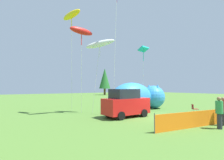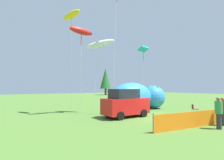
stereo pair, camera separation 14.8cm
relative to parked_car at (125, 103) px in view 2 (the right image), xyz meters
name	(u,v)px [view 2 (the right image)]	position (x,y,z in m)	size (l,w,h in m)	color
ground_plane	(154,117)	(1.99, -1.29, -1.13)	(120.00, 120.00, 0.00)	#4C752D
parked_car	(125,103)	(0.00, 0.00, 0.00)	(3.97, 1.99, 2.34)	red
folding_chair	(194,108)	(6.30, -2.31, -0.59)	(0.68, 0.68, 0.90)	maroon
inflatable_cat	(138,97)	(4.11, 2.86, 0.24)	(7.17, 3.00, 2.99)	#338CD8
safety_fence	(211,117)	(2.76, -5.58, -0.64)	(9.56, 1.38, 1.09)	orange
spectator_in_yellow_shirt	(223,110)	(3.22, -6.13, -0.13)	(0.40, 0.40, 1.83)	#2D2D38
spectator_in_white_shirt	(219,111)	(1.99, -6.42, -0.09)	(0.42, 0.42, 1.91)	#2D2D38
kite_yellow_hero	(71,15)	(-3.22, 4.08, 8.15)	(1.68, 3.35, 9.83)	silver
kite_white_ghost	(100,44)	(-0.50, 3.42, 5.66)	(2.54, 2.66, 7.41)	silver
kite_red_lizard	(81,31)	(-2.57, 3.24, 6.50)	(2.44, 1.62, 8.05)	silver
kite_teal_diamond	(143,50)	(4.44, 2.36, 5.45)	(1.89, 2.04, 6.99)	silver
horizon_tree_mid	(106,79)	(21.27, 37.09, 4.24)	(3.67, 3.67, 8.75)	brown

